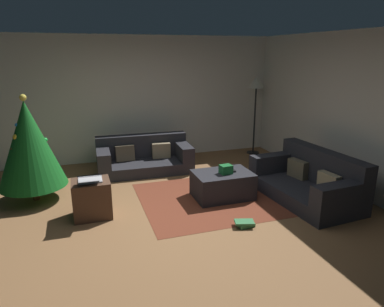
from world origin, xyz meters
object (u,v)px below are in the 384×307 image
object	(u,v)px
couch_right	(310,181)
christmas_tree	(29,144)
couch_left	(144,157)
corner_lamp	(256,88)
tv_remote	(233,170)
laptop	(90,179)
book_stack	(245,223)
gift_box	(226,169)
side_table	(92,199)
ottoman	(223,185)

from	to	relation	value
couch_right	christmas_tree	bearing A→B (deg)	68.25
couch_left	corner_lamp	world-z (taller)	corner_lamp
couch_left	couch_right	world-z (taller)	couch_right
tv_remote	corner_lamp	bearing A→B (deg)	57.37
laptop	book_stack	distance (m)	2.19
gift_box	side_table	distance (m)	2.06
ottoman	laptop	size ratio (longest dim) A/B	2.21
gift_box	tv_remote	size ratio (longest dim) A/B	1.14
gift_box	tv_remote	world-z (taller)	gift_box
gift_box	laptop	size ratio (longest dim) A/B	0.44
christmas_tree	couch_left	bearing A→B (deg)	25.15
gift_box	tv_remote	bearing A→B (deg)	27.54
laptop	side_table	bearing A→B (deg)	89.18
tv_remote	laptop	xyz separation A→B (m)	(-2.21, -0.15, 0.16)
tv_remote	couch_right	bearing A→B (deg)	-22.01
tv_remote	side_table	world-z (taller)	side_table
christmas_tree	corner_lamp	bearing A→B (deg)	15.93
laptop	book_stack	bearing A→B (deg)	-25.00
laptop	couch_left	bearing A→B (deg)	59.73
laptop	couch_right	bearing A→B (deg)	-6.28
couch_right	book_stack	size ratio (longest dim) A/B	6.34
laptop	gift_box	bearing A→B (deg)	1.79
couch_left	book_stack	distance (m)	2.88
gift_box	christmas_tree	xyz separation A→B (m)	(-2.88, 0.89, 0.42)
gift_box	side_table	xyz separation A→B (m)	(-2.05, -0.00, -0.22)
christmas_tree	side_table	bearing A→B (deg)	-47.27
couch_left	ottoman	world-z (taller)	couch_left
couch_right	gift_box	size ratio (longest dim) A/B	10.11
ottoman	book_stack	bearing A→B (deg)	-95.85
couch_left	laptop	distance (m)	2.17
corner_lamp	laptop	bearing A→B (deg)	-148.75
side_table	christmas_tree	bearing A→B (deg)	132.73
laptop	corner_lamp	size ratio (longest dim) A/B	0.24
christmas_tree	laptop	distance (m)	1.30
couch_left	laptop	world-z (taller)	laptop
gift_box	laptop	xyz separation A→B (m)	(-2.05, -0.06, 0.10)
couch_left	ottoman	size ratio (longest dim) A/B	1.99
book_stack	ottoman	bearing A→B (deg)	84.15
couch_left	christmas_tree	world-z (taller)	christmas_tree
couch_right	side_table	bearing A→B (deg)	78.61
couch_right	ottoman	distance (m)	1.38
side_table	laptop	xyz separation A→B (m)	(-0.00, -0.06, 0.32)
corner_lamp	gift_box	bearing A→B (deg)	-127.19
side_table	laptop	distance (m)	0.33
couch_left	ottoman	distance (m)	1.98
ottoman	side_table	size ratio (longest dim) A/B	1.71
couch_left	book_stack	xyz separation A→B (m)	(0.84, -2.75, -0.22)
gift_box	corner_lamp	world-z (taller)	corner_lamp
tv_remote	side_table	xyz separation A→B (m)	(-2.21, -0.08, -0.16)
christmas_tree	side_table	distance (m)	1.38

